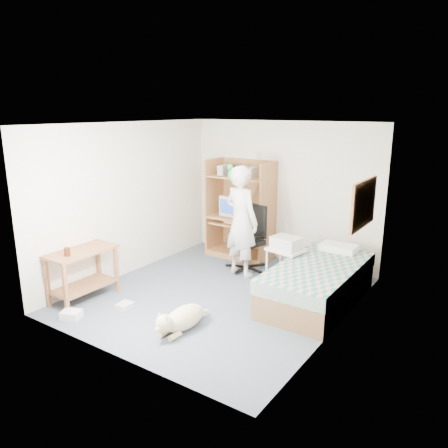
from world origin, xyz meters
name	(u,v)px	position (x,y,z in m)	size (l,w,h in m)	color
floor	(219,295)	(0.00, 0.00, 0.00)	(4.00, 4.00, 0.00)	#4B5766
wall_back	(282,192)	(0.00, 2.00, 1.25)	(3.60, 0.02, 2.50)	silver
wall_right	(342,234)	(1.80, 0.00, 1.25)	(0.02, 4.00, 2.50)	silver
wall_left	(129,200)	(-1.80, 0.00, 1.25)	(0.02, 4.00, 2.50)	silver
ceiling	(218,124)	(0.00, 0.00, 2.50)	(3.60, 4.00, 0.02)	white
computer_hutch	(241,213)	(-0.70, 1.74, 0.82)	(1.20, 0.63, 1.80)	brown
bed	(318,283)	(1.30, 0.62, 0.29)	(1.02, 2.02, 0.66)	brown
side_desk	(82,267)	(-1.55, -1.20, 0.49)	(0.50, 1.00, 0.75)	brown
corkboard	(364,204)	(1.77, 0.90, 1.45)	(0.04, 0.94, 0.66)	#8E613F
office_chair	(249,247)	(-0.22, 1.23, 0.39)	(0.62, 0.63, 1.10)	black
person	(241,221)	(-0.19, 0.92, 0.92)	(0.67, 0.44, 1.83)	silver
parrot	(232,174)	(-0.39, 0.94, 1.68)	(0.13, 0.24, 0.37)	#127F1A
dog	(181,318)	(0.22, -1.12, 0.16)	(0.34, 0.96, 0.36)	beige
printer_cart	(286,261)	(0.66, 0.87, 0.41)	(0.58, 0.50, 0.63)	silver
printer	(286,243)	(0.66, 0.87, 0.72)	(0.42, 0.32, 0.18)	beige
crt_monitor	(234,205)	(-0.86, 1.75, 0.96)	(0.44, 0.46, 0.37)	beige
keyboard	(236,223)	(-0.71, 1.58, 0.67)	(0.45, 0.16, 0.03)	beige
pencil_cup	(257,217)	(-0.31, 1.65, 0.82)	(0.08, 0.08, 0.12)	gold
drink_glass	(67,252)	(-1.50, -1.46, 0.81)	(0.08, 0.08, 0.12)	#3E1B09
floor_box_a	(71,314)	(-1.21, -1.70, 0.05)	(0.25, 0.20, 0.10)	white
floor_box_b	(125,306)	(-0.83, -1.10, 0.04)	(0.18, 0.22, 0.08)	beige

